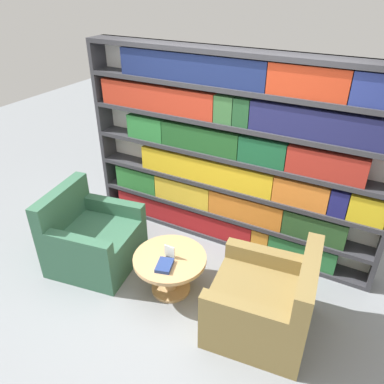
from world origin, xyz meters
TOP-DOWN VIEW (x-y plane):
  - ground_plane at (0.00, 0.00)m, footprint 14.00×14.00m
  - bookshelf at (0.03, 1.26)m, footprint 3.45×0.30m
  - armchair_left at (-1.12, 0.13)m, footprint 0.99×0.99m
  - armchair_right at (0.87, 0.14)m, footprint 0.96×0.95m
  - coffee_table at (-0.12, 0.16)m, footprint 0.74×0.74m
  - table_sign at (-0.12, 0.16)m, footprint 0.11×0.06m
  - stray_book at (-0.09, 0.02)m, footprint 0.19×0.23m

SIDE VIEW (x-z plane):
  - ground_plane at x=0.00m, z-range 0.00..0.00m
  - armchair_left at x=-1.12m, z-range -0.14..0.75m
  - armchair_right at x=0.87m, z-range -0.14..0.75m
  - coffee_table at x=-0.12m, z-range 0.09..0.53m
  - stray_book at x=-0.09m, z-range 0.43..0.47m
  - table_sign at x=-0.12m, z-range 0.42..0.56m
  - bookshelf at x=0.03m, z-range 0.00..2.25m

